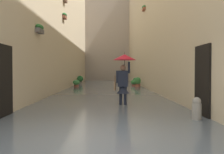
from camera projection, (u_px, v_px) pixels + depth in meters
The scene contains 12 objects.
ground_plane at pixel (107, 90), 18.63m from camera, with size 68.88×68.88×0.00m, color gray.
flood_water at pixel (107, 89), 18.62m from camera, with size 6.61×33.55×0.13m, color slate.
building_facade_left at pixel (157, 5), 18.51m from camera, with size 2.04×31.55×12.82m.
building_facade_right at pixel (56, 6), 18.39m from camera, with size 2.04×31.55×12.60m.
building_facade_far at pixel (107, 38), 33.14m from camera, with size 9.41×1.80×11.71m, color #A89989.
person_wading at pixel (124, 71), 9.46m from camera, with size 0.90×0.90×2.15m.
potted_plant_far_right at pixel (76, 83), 19.75m from camera, with size 0.57×0.57×0.69m.
potted_plant_mid_right at pixel (80, 80), 23.29m from camera, with size 0.59×0.59×0.96m.
potted_plant_far_left at pixel (135, 81), 22.61m from camera, with size 0.49×0.49×0.79m.
potted_plant_near_left at pixel (134, 83), 21.22m from camera, with size 0.62×0.62×0.65m.
potted_plant_mid_left at pixel (138, 83), 19.63m from camera, with size 0.50×0.50×0.92m.
mooring_bollard at pixel (197, 111), 6.59m from camera, with size 0.25×0.25×0.74m.
Camera 1 is at (-0.11, 4.82, 1.45)m, focal length 39.40 mm.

